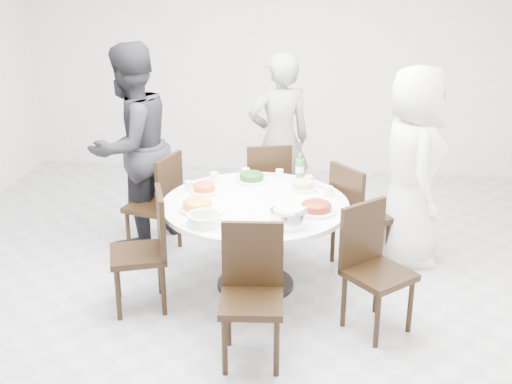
# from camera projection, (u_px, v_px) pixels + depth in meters

# --- Properties ---
(floor) EXTENTS (6.00, 6.00, 0.01)m
(floor) POSITION_uv_depth(u_px,v_px,m) (236.00, 281.00, 5.47)
(floor) COLOR #ACACB1
(floor) RESTS_ON ground
(wall_back) EXTENTS (6.00, 0.01, 2.80)m
(wall_back) POSITION_uv_depth(u_px,v_px,m) (269.00, 59.00, 7.76)
(wall_back) COLOR silver
(wall_back) RESTS_ON ground
(wall_front) EXTENTS (6.00, 0.01, 2.80)m
(wall_front) POSITION_uv_depth(u_px,v_px,m) (113.00, 340.00, 2.19)
(wall_front) COLOR silver
(wall_front) RESTS_ON ground
(dining_table) EXTENTS (1.50, 1.50, 0.75)m
(dining_table) POSITION_uv_depth(u_px,v_px,m) (255.00, 245.00, 5.27)
(dining_table) COLOR white
(dining_table) RESTS_ON floor
(chair_ne) EXTENTS (0.59, 0.59, 0.95)m
(chair_ne) POSITION_uv_depth(u_px,v_px,m) (362.00, 215.00, 5.60)
(chair_ne) COLOR black
(chair_ne) RESTS_ON floor
(chair_n) EXTENTS (0.51, 0.51, 0.95)m
(chair_n) POSITION_uv_depth(u_px,v_px,m) (266.00, 187.00, 6.25)
(chair_n) COLOR black
(chair_n) RESTS_ON floor
(chair_nw) EXTENTS (0.52, 0.52, 0.95)m
(chair_nw) POSITION_uv_depth(u_px,v_px,m) (152.00, 204.00, 5.85)
(chair_nw) COLOR black
(chair_nw) RESTS_ON floor
(chair_sw) EXTENTS (0.53, 0.53, 0.95)m
(chair_sw) POSITION_uv_depth(u_px,v_px,m) (138.00, 252.00, 4.92)
(chair_sw) COLOR black
(chair_sw) RESTS_ON floor
(chair_s) EXTENTS (0.45, 0.45, 0.95)m
(chair_s) POSITION_uv_depth(u_px,v_px,m) (251.00, 299.00, 4.25)
(chair_s) COLOR black
(chair_s) RESTS_ON floor
(chair_se) EXTENTS (0.59, 0.59, 0.95)m
(chair_se) POSITION_uv_depth(u_px,v_px,m) (379.00, 272.00, 4.61)
(chair_se) COLOR black
(chair_se) RESTS_ON floor
(diner_right) EXTENTS (0.65, 0.92, 1.77)m
(diner_right) POSITION_uv_depth(u_px,v_px,m) (412.00, 167.00, 5.55)
(diner_right) COLOR silver
(diner_right) RESTS_ON floor
(diner_middle) EXTENTS (0.74, 0.62, 1.74)m
(diner_middle) POSITION_uv_depth(u_px,v_px,m) (279.00, 140.00, 6.36)
(diner_middle) COLOR black
(diner_middle) RESTS_ON floor
(diner_left) EXTENTS (1.08, 1.16, 1.90)m
(diner_left) POSITION_uv_depth(u_px,v_px,m) (131.00, 146.00, 5.90)
(diner_left) COLOR black
(diner_left) RESTS_ON floor
(dish_greens) EXTENTS (0.27, 0.27, 0.07)m
(dish_greens) POSITION_uv_depth(u_px,v_px,m) (252.00, 178.00, 5.58)
(dish_greens) COLOR white
(dish_greens) RESTS_ON dining_table
(dish_pale) EXTENTS (0.24, 0.24, 0.06)m
(dish_pale) POSITION_uv_depth(u_px,v_px,m) (303.00, 186.00, 5.40)
(dish_pale) COLOR white
(dish_pale) RESTS_ON dining_table
(dish_orange) EXTENTS (0.23, 0.23, 0.06)m
(dish_orange) POSITION_uv_depth(u_px,v_px,m) (204.00, 189.00, 5.33)
(dish_orange) COLOR white
(dish_orange) RESTS_ON dining_table
(dish_redbrown) EXTENTS (0.30, 0.30, 0.07)m
(dish_redbrown) POSITION_uv_depth(u_px,v_px,m) (316.00, 208.00, 4.92)
(dish_redbrown) COLOR white
(dish_redbrown) RESTS_ON dining_table
(dish_tofu) EXTENTS (0.29, 0.29, 0.08)m
(dish_tofu) POSITION_uv_depth(u_px,v_px,m) (197.00, 206.00, 4.96)
(dish_tofu) COLOR white
(dish_tofu) RESTS_ON dining_table
(rice_bowl) EXTENTS (0.28, 0.28, 0.12)m
(rice_bowl) POSITION_uv_depth(u_px,v_px,m) (289.00, 218.00, 4.69)
(rice_bowl) COLOR silver
(rice_bowl) RESTS_ON dining_table
(soup_bowl) EXTENTS (0.26, 0.26, 0.08)m
(soup_bowl) POSITION_uv_depth(u_px,v_px,m) (205.00, 219.00, 4.71)
(soup_bowl) COLOR white
(soup_bowl) RESTS_ON dining_table
(beverage_bottle) EXTENTS (0.07, 0.07, 0.25)m
(beverage_bottle) POSITION_uv_depth(u_px,v_px,m) (300.00, 167.00, 5.56)
(beverage_bottle) COLOR #3C7C31
(beverage_bottle) RESTS_ON dining_table
(tea_cups) EXTENTS (0.07, 0.07, 0.08)m
(tea_cups) POSITION_uv_depth(u_px,v_px,m) (265.00, 172.00, 5.70)
(tea_cups) COLOR white
(tea_cups) RESTS_ON dining_table
(chopsticks) EXTENTS (0.24, 0.04, 0.01)m
(chopsticks) POSITION_uv_depth(u_px,v_px,m) (263.00, 174.00, 5.78)
(chopsticks) COLOR tan
(chopsticks) RESTS_ON dining_table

